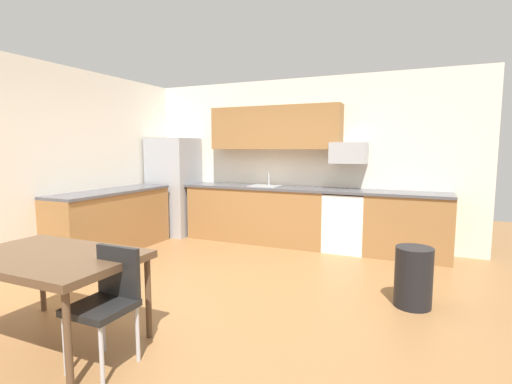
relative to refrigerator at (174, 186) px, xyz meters
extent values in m
plane|color=olive|center=(2.18, -2.22, -0.87)|extent=(12.00, 12.00, 0.00)
cube|color=silver|center=(2.18, 0.43, 0.48)|extent=(5.80, 0.10, 2.70)
cube|color=silver|center=(-0.47, -2.22, 0.48)|extent=(0.10, 5.80, 2.70)
cube|color=olive|center=(1.62, 0.08, -0.42)|extent=(2.37, 0.60, 0.90)
cube|color=olive|center=(3.99, 0.08, -0.42)|extent=(1.18, 0.60, 0.90)
cube|color=olive|center=(-0.12, -1.42, -0.42)|extent=(0.60, 2.00, 0.90)
cube|color=#4C4C51|center=(2.18, 0.08, 0.05)|extent=(4.80, 0.64, 0.04)
cube|color=#4C4C51|center=(-0.12, -1.42, 0.05)|extent=(0.64, 2.00, 0.04)
cube|color=olive|center=(1.88, 0.21, 1.03)|extent=(2.20, 0.34, 0.70)
cube|color=#9EA0A5|center=(0.00, 0.00, 0.00)|extent=(0.76, 0.70, 1.74)
cube|color=white|center=(3.10, 0.08, -0.43)|extent=(0.60, 0.60, 0.88)
cube|color=black|center=(3.10, 0.08, 0.02)|extent=(0.60, 0.60, 0.03)
cube|color=#9EA0A5|center=(3.10, 0.18, 0.62)|extent=(0.54, 0.36, 0.32)
cube|color=#A5A8AD|center=(1.76, 0.08, 0.01)|extent=(0.48, 0.40, 0.14)
cylinder|color=#B2B5BA|center=(1.76, 0.26, 0.17)|extent=(0.02, 0.02, 0.24)
cube|color=brown|center=(1.49, -3.71, -0.16)|extent=(1.40, 0.90, 0.06)
cylinder|color=brown|center=(2.13, -4.10, -0.53)|extent=(0.05, 0.05, 0.68)
cylinder|color=brown|center=(0.85, -3.32, -0.53)|extent=(0.05, 0.05, 0.68)
cylinder|color=brown|center=(2.13, -3.32, -0.53)|extent=(0.05, 0.05, 0.68)
cube|color=black|center=(2.13, -3.81, -0.42)|extent=(0.40, 0.40, 0.05)
cube|color=black|center=(2.13, -3.63, -0.22)|extent=(0.38, 0.04, 0.40)
cylinder|color=#B2B2B7|center=(1.96, -3.98, -0.66)|extent=(0.03, 0.03, 0.42)
cylinder|color=#B2B2B7|center=(2.30, -3.99, -0.66)|extent=(0.03, 0.03, 0.42)
cylinder|color=#B2B2B7|center=(1.96, -3.64, -0.66)|extent=(0.03, 0.03, 0.42)
cylinder|color=#B2B2B7|center=(2.30, -3.65, -0.66)|extent=(0.03, 0.03, 0.42)
cylinder|color=black|center=(4.12, -1.76, -0.57)|extent=(0.36, 0.36, 0.60)
camera|label=1|loc=(4.18, -5.73, 0.70)|focal=26.80mm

